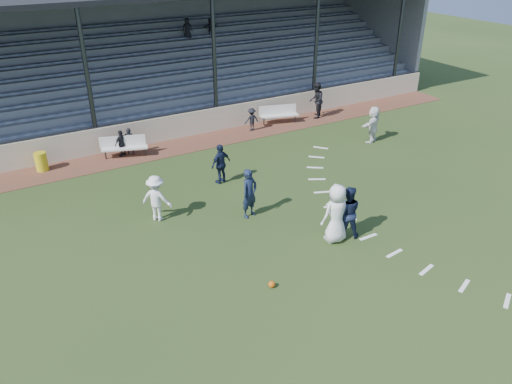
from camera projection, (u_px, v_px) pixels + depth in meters
ground at (297, 262)px, 15.22m from camera, size 90.00×90.00×0.00m
cinder_track at (170, 148)px, 23.27m from camera, size 34.00×2.00×0.02m
retaining_wall at (161, 129)px, 23.81m from camera, size 34.00×0.18×1.20m
bench_left at (124, 145)px, 22.11m from camera, size 2.02×1.08×0.95m
bench_right at (278, 113)px, 26.05m from camera, size 2.03×1.00×0.95m
trash_bin at (41, 161)px, 20.90m from camera, size 0.50×0.50×0.80m
football at (272, 284)px, 14.12m from camera, size 0.20×0.20×0.20m
player_white_lead at (336, 214)px, 15.87m from camera, size 1.00×0.66×2.01m
player_navy_lead at (250, 193)px, 17.32m from camera, size 0.76×0.62×1.80m
player_navy_mid at (347, 212)px, 16.15m from camera, size 1.10×1.04×1.80m
player_white_wing at (156, 198)px, 17.12m from camera, size 1.20×1.21×1.68m
player_navy_wing at (221, 164)px, 19.72m from camera, size 1.03×0.66×1.64m
player_white_back at (373, 124)px, 23.65m from camera, size 1.68×1.15×1.74m
official at (316, 100)px, 26.66m from camera, size 1.16×1.17×1.91m
sub_left_near at (129, 141)px, 22.33m from camera, size 0.53×0.43×1.25m
sub_left_far at (122, 143)px, 22.16m from camera, size 0.77×0.53×1.21m
sub_right at (252, 119)px, 25.06m from camera, size 0.76×0.45×1.17m
grandstand at (127, 74)px, 26.68m from camera, size 34.60×9.00×6.61m
penalty_arc at (397, 227)px, 17.05m from camera, size 3.89×14.63×0.01m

